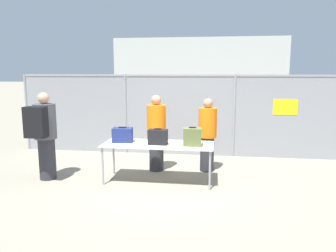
{
  "coord_description": "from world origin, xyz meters",
  "views": [
    {
      "loc": [
        0.94,
        -6.23,
        2.22
      ],
      "look_at": [
        -0.05,
        0.7,
        1.05
      ],
      "focal_mm": 35.0,
      "sensor_mm": 36.0,
      "label": 1
    }
  ],
  "objects_px": {
    "suitcase_olive": "(192,137)",
    "security_worker_far": "(207,134)",
    "suitcase_black": "(158,137)",
    "inspection_table": "(158,146)",
    "traveler_hooded": "(44,133)",
    "security_worker_near": "(156,132)",
    "utility_trailer": "(246,130)",
    "suitcase_navy": "(123,135)"
  },
  "relations": [
    {
      "from": "suitcase_navy",
      "to": "suitcase_black",
      "type": "distance_m",
      "value": 0.77
    },
    {
      "from": "traveler_hooded",
      "to": "suitcase_navy",
      "type": "bearing_deg",
      "value": -13.95
    },
    {
      "from": "suitcase_black",
      "to": "utility_trailer",
      "type": "relative_size",
      "value": 0.11
    },
    {
      "from": "inspection_table",
      "to": "suitcase_navy",
      "type": "height_order",
      "value": "suitcase_navy"
    },
    {
      "from": "traveler_hooded",
      "to": "security_worker_far",
      "type": "relative_size",
      "value": 1.1
    },
    {
      "from": "inspection_table",
      "to": "suitcase_olive",
      "type": "relative_size",
      "value": 5.96
    },
    {
      "from": "suitcase_black",
      "to": "traveler_hooded",
      "type": "distance_m",
      "value": 2.33
    },
    {
      "from": "suitcase_navy",
      "to": "security_worker_near",
      "type": "xyz_separation_m",
      "value": [
        0.58,
        0.68,
        -0.05
      ]
    },
    {
      "from": "suitcase_olive",
      "to": "security_worker_near",
      "type": "height_order",
      "value": "security_worker_near"
    },
    {
      "from": "utility_trailer",
      "to": "suitcase_olive",
      "type": "bearing_deg",
      "value": -109.06
    },
    {
      "from": "suitcase_navy",
      "to": "utility_trailer",
      "type": "height_order",
      "value": "suitcase_navy"
    },
    {
      "from": "suitcase_black",
      "to": "suitcase_olive",
      "type": "relative_size",
      "value": 1.03
    },
    {
      "from": "suitcase_black",
      "to": "traveler_hooded",
      "type": "relative_size",
      "value": 0.21
    },
    {
      "from": "suitcase_olive",
      "to": "security_worker_far",
      "type": "xyz_separation_m",
      "value": [
        0.27,
        0.93,
        -0.11
      ]
    },
    {
      "from": "suitcase_navy",
      "to": "security_worker_near",
      "type": "bearing_deg",
      "value": 49.2
    },
    {
      "from": "security_worker_near",
      "to": "security_worker_far",
      "type": "relative_size",
      "value": 1.04
    },
    {
      "from": "suitcase_navy",
      "to": "security_worker_near",
      "type": "distance_m",
      "value": 0.89
    },
    {
      "from": "security_worker_near",
      "to": "suitcase_olive",
      "type": "bearing_deg",
      "value": 122.42
    },
    {
      "from": "suitcase_navy",
      "to": "utility_trailer",
      "type": "xyz_separation_m",
      "value": [
        2.87,
        4.0,
        -0.55
      ]
    },
    {
      "from": "suitcase_olive",
      "to": "security_worker_far",
      "type": "relative_size",
      "value": 0.23
    },
    {
      "from": "suitcase_black",
      "to": "security_worker_far",
      "type": "relative_size",
      "value": 0.23
    },
    {
      "from": "traveler_hooded",
      "to": "security_worker_far",
      "type": "bearing_deg",
      "value": -6.15
    },
    {
      "from": "suitcase_black",
      "to": "security_worker_far",
      "type": "distance_m",
      "value": 1.34
    },
    {
      "from": "traveler_hooded",
      "to": "security_worker_near",
      "type": "bearing_deg",
      "value": -0.27
    },
    {
      "from": "security_worker_near",
      "to": "security_worker_far",
      "type": "height_order",
      "value": "security_worker_near"
    },
    {
      "from": "suitcase_black",
      "to": "security_worker_near",
      "type": "height_order",
      "value": "security_worker_near"
    },
    {
      "from": "traveler_hooded",
      "to": "utility_trailer",
      "type": "relative_size",
      "value": 0.5
    },
    {
      "from": "suitcase_black",
      "to": "utility_trailer",
      "type": "height_order",
      "value": "suitcase_black"
    },
    {
      "from": "inspection_table",
      "to": "traveler_hooded",
      "type": "xyz_separation_m",
      "value": [
        -2.31,
        -0.22,
        0.26
      ]
    },
    {
      "from": "utility_trailer",
      "to": "suitcase_black",
      "type": "bearing_deg",
      "value": -117.08
    },
    {
      "from": "suitcase_black",
      "to": "utility_trailer",
      "type": "xyz_separation_m",
      "value": [
        2.11,
        4.13,
        -0.56
      ]
    },
    {
      "from": "inspection_table",
      "to": "suitcase_navy",
      "type": "relative_size",
      "value": 5.15
    },
    {
      "from": "inspection_table",
      "to": "security_worker_near",
      "type": "relative_size",
      "value": 1.3
    },
    {
      "from": "suitcase_olive",
      "to": "utility_trailer",
      "type": "height_order",
      "value": "suitcase_olive"
    },
    {
      "from": "inspection_table",
      "to": "traveler_hooded",
      "type": "relative_size",
      "value": 1.23
    },
    {
      "from": "suitcase_black",
      "to": "suitcase_olive",
      "type": "xyz_separation_m",
      "value": [
        0.68,
        -0.0,
        0.02
      ]
    },
    {
      "from": "inspection_table",
      "to": "suitcase_olive",
      "type": "distance_m",
      "value": 0.73
    },
    {
      "from": "security_worker_near",
      "to": "security_worker_far",
      "type": "bearing_deg",
      "value": 171.93
    },
    {
      "from": "inspection_table",
      "to": "suitcase_black",
      "type": "height_order",
      "value": "suitcase_black"
    },
    {
      "from": "suitcase_navy",
      "to": "traveler_hooded",
      "type": "bearing_deg",
      "value": -169.37
    },
    {
      "from": "suitcase_black",
      "to": "traveler_hooded",
      "type": "height_order",
      "value": "traveler_hooded"
    },
    {
      "from": "suitcase_navy",
      "to": "utility_trailer",
      "type": "bearing_deg",
      "value": 54.3
    }
  ]
}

